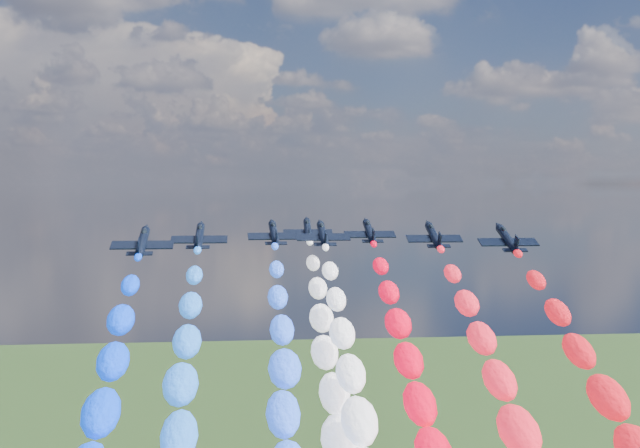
{
  "coord_description": "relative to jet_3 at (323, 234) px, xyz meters",
  "views": [
    {
      "loc": [
        -11.92,
        -125.41,
        106.54
      ],
      "look_at": [
        0.0,
        4.0,
        99.85
      ],
      "focal_mm": 43.56,
      "sensor_mm": 36.0,
      "label": 1
    }
  ],
  "objects": [
    {
      "name": "jet_0",
      "position": [
        -28.81,
        -14.87,
        0.0
      ],
      "size": [
        9.43,
        12.72,
        6.97
      ],
      "primitive_type": null,
      "rotation": [
        0.36,
        0.0,
        0.01
      ],
      "color": "black"
    },
    {
      "name": "jet_1",
      "position": [
        -21.0,
        -3.93,
        0.0
      ],
      "size": [
        9.33,
        12.65,
        6.97
      ],
      "primitive_type": null,
      "rotation": [
        0.36,
        0.0,
        -0.0
      ],
      "color": "black"
    },
    {
      "name": "jet_2",
      "position": [
        -8.37,
        3.06,
        0.0
      ],
      "size": [
        9.96,
        13.1,
        6.97
      ],
      "primitive_type": null,
      "rotation": [
        0.36,
        0.0,
        0.05
      ],
      "color": "black"
    },
    {
      "name": "jet_3",
      "position": [
        0.0,
        0.0,
        0.0
      ],
      "size": [
        9.46,
        12.74,
        6.97
      ],
      "primitive_type": null,
      "rotation": [
        0.36,
        0.0,
        0.01
      ],
      "color": "black"
    },
    {
      "name": "jet_4",
      "position": [
        -1.68,
        12.46,
        0.0
      ],
      "size": [
        9.63,
        12.87,
        6.97
      ],
      "primitive_type": null,
      "rotation": [
        0.36,
        0.0,
        -0.03
      ],
      "color": "black"
    },
    {
      "name": "jet_5",
      "position": [
        9.19,
        6.42,
        0.0
      ],
      "size": [
        9.3,
        12.63,
        6.97
      ],
      "primitive_type": null,
      "rotation": [
        0.36,
        0.0,
        -0.0
      ],
      "color": "black"
    },
    {
      "name": "jet_6",
      "position": [
        18.29,
        -5.46,
        0.0
      ],
      "size": [
        9.49,
        12.76,
        6.97
      ],
      "primitive_type": null,
      "rotation": [
        0.36,
        0.0,
        -0.02
      ],
      "color": "black"
    },
    {
      "name": "jet_7",
      "position": [
        28.07,
        -14.25,
        0.0
      ],
      "size": [
        9.46,
        12.74,
        6.97
      ],
      "primitive_type": null,
      "rotation": [
        0.36,
        0.0,
        -0.01
      ],
      "color": "black"
    }
  ]
}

